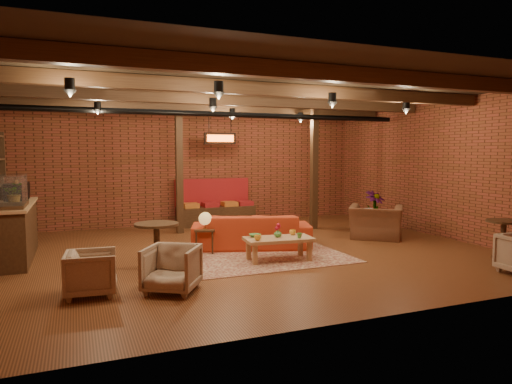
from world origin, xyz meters
name	(u,v)px	position (x,y,z in m)	size (l,w,h in m)	color
floor	(238,252)	(0.00, 0.00, 0.00)	(10.00, 10.00, 0.00)	#432310
ceiling	(238,89)	(0.00, 0.00, 3.20)	(10.00, 8.00, 0.02)	black
wall_back	(190,166)	(0.00, 4.00, 1.60)	(10.00, 0.02, 3.20)	brown
wall_front	(354,186)	(0.00, -4.00, 1.60)	(10.00, 0.02, 3.20)	brown
wall_right	(437,169)	(5.00, 0.00, 1.60)	(0.02, 8.00, 3.20)	brown
ceiling_beams	(238,95)	(0.00, 0.00, 3.08)	(9.80, 6.40, 0.22)	black
ceiling_pipe	(214,114)	(0.00, 1.60, 2.85)	(0.12, 0.12, 9.60)	black
post_left	(179,168)	(-0.60, 2.60, 1.60)	(0.16, 0.16, 3.20)	black
post_right	(314,167)	(2.80, 2.00, 1.60)	(0.16, 0.16, 3.20)	black
service_counter	(11,217)	(-4.10, 1.00, 0.80)	(0.80, 2.50, 1.60)	black
plant_counter	(17,193)	(-4.00, 1.20, 1.22)	(0.35, 0.39, 0.30)	#337F33
banquette	(216,206)	(0.60, 3.55, 0.50)	(2.10, 0.70, 1.00)	maroon
service_sign	(220,138)	(0.60, 3.10, 2.35)	(0.86, 0.06, 0.30)	#FF6019
ceiling_spotlights	(238,107)	(0.00, 0.00, 2.86)	(6.40, 4.40, 0.28)	black
rug	(264,256)	(0.34, -0.48, 0.01)	(3.08, 2.36, 0.01)	maroon
sofa	(251,231)	(0.41, 0.34, 0.36)	(2.43, 0.95, 0.71)	#AC3118
coffee_table	(278,240)	(0.45, -0.90, 0.38)	(1.29, 0.73, 0.68)	#AB704F
side_table_lamp	(205,222)	(-0.61, 0.23, 0.62)	(0.51, 0.51, 0.81)	black
round_table_left	(157,238)	(-1.71, -0.65, 0.53)	(0.75, 0.75, 0.78)	black
armchair_a	(91,271)	(-2.81, -1.79, 0.34)	(0.67, 0.63, 0.69)	#C5B499
armchair_b	(172,266)	(-1.73, -2.05, 0.37)	(0.71, 0.67, 0.73)	#C5B499
armchair_right	(376,217)	(3.45, 0.24, 0.51)	(1.16, 0.75, 1.02)	brown
side_table_book	(366,211)	(3.68, 0.94, 0.53)	(0.58, 0.58, 0.60)	black
round_table_right	(503,233)	(4.40, -2.35, 0.49)	(0.62, 0.62, 0.73)	black
plant_tall	(375,171)	(4.09, 1.17, 1.51)	(1.69, 1.69, 3.02)	#4C7F4C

